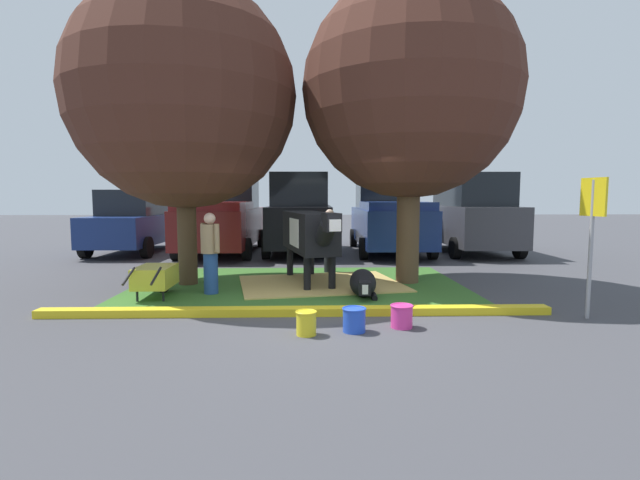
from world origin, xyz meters
The scene contains 20 objects.
ground_plane centered at (0.00, 0.00, 0.00)m, with size 80.00×80.00×0.00m, color #424247.
grass_island centered at (-0.43, 2.47, 0.01)m, with size 6.60×4.45×0.02m, color #386B28.
curb_yellow centered at (-0.43, 0.10, 0.06)m, with size 7.80×0.24×0.12m, color yellow.
hay_bedding centered at (0.01, 2.52, 0.03)m, with size 3.20×2.40×0.04m, color tan.
shade_tree_left centered at (-2.71, 2.63, 3.80)m, with size 4.48×4.48×6.05m.
shade_tree_right centered at (1.84, 2.70, 3.95)m, with size 4.39×4.39×6.16m.
cow_holstein centered at (-0.19, 2.61, 1.07)m, with size 1.20×3.08×1.53m.
calf_lying centered at (0.76, 1.45, 0.24)m, with size 0.56×1.32×0.48m.
person_handler centered at (-2.04, 1.66, 0.81)m, with size 0.40×0.40×1.51m.
person_visitor_near centered at (0.27, 4.02, 0.81)m, with size 0.53×0.34×1.51m.
wheelbarrow centered at (-2.95, 1.35, 0.39)m, with size 0.61×1.60×0.63m.
parking_sign centered at (3.91, -0.21, 1.47)m, with size 0.14×0.44×2.08m.
bucket_yellow centered at (-0.28, -0.92, 0.17)m, with size 0.29×0.29×0.32m.
bucket_blue centered at (0.36, -0.79, 0.17)m, with size 0.33×0.33×0.33m.
bucket_pink centered at (1.04, -0.61, 0.17)m, with size 0.32×0.32×0.32m.
sedan_silver centered at (-5.86, 8.27, 0.98)m, with size 2.09×4.43×2.02m.
pickup_truck_maroon centered at (-2.94, 8.12, 1.11)m, with size 2.30×5.44×2.42m.
suv_black centered at (-0.46, 7.97, 1.27)m, with size 2.19×4.63×2.52m.
pickup_truck_black centered at (2.41, 8.17, 1.11)m, with size 2.30×5.44×2.42m.
suv_dark_grey centered at (5.04, 7.89, 1.27)m, with size 2.19×4.63×2.52m.
Camera 1 is at (-0.27, -6.80, 1.80)m, focal length 25.84 mm.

